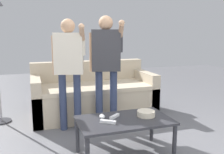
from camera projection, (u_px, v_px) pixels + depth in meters
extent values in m
plane|color=slate|center=(128.00, 153.00, 2.70)|extent=(12.00, 12.00, 0.00)
cube|color=#B7A88E|center=(94.00, 101.00, 3.97)|extent=(1.93, 0.90, 0.45)
cube|color=#C6B59A|center=(95.00, 87.00, 3.86)|extent=(1.65, 0.78, 0.06)
cube|color=#B7A88E|center=(89.00, 72.00, 4.23)|extent=(1.93, 0.18, 0.40)
cube|color=#B7A88E|center=(36.00, 99.00, 3.67)|extent=(0.14, 0.90, 0.66)
cube|color=#B7A88E|center=(144.00, 90.00, 4.23)|extent=(0.14, 0.90, 0.66)
cube|color=#2D2D33|center=(124.00, 120.00, 2.57)|extent=(0.99, 0.57, 0.03)
cylinder|color=#2D2D33|center=(174.00, 143.00, 2.51)|extent=(0.04, 0.04, 0.39)
cylinder|color=#2D2D33|center=(77.00, 135.00, 2.70)|extent=(0.04, 0.04, 0.39)
cylinder|color=#2D2D33|center=(152.00, 125.00, 2.98)|extent=(0.04, 0.04, 0.39)
cylinder|color=beige|center=(146.00, 113.00, 2.66)|extent=(0.20, 0.20, 0.06)
ellipsoid|color=white|center=(102.00, 117.00, 2.58)|extent=(0.06, 0.09, 0.05)
cylinder|color=#4C4C51|center=(102.00, 114.00, 2.58)|extent=(0.02, 0.02, 0.01)
cylinder|color=#2D2D33|center=(2.00, 121.00, 3.64)|extent=(0.28, 0.28, 0.02)
cylinder|color=#2D3856|center=(63.00, 102.00, 3.30)|extent=(0.10, 0.10, 0.78)
cylinder|color=#2D3856|center=(77.00, 102.00, 3.31)|extent=(0.10, 0.10, 0.78)
cube|color=beige|center=(69.00, 53.00, 3.18)|extent=(0.41, 0.29, 0.54)
sphere|color=tan|center=(68.00, 26.00, 3.12)|extent=(0.19, 0.19, 0.19)
cylinder|color=tan|center=(54.00, 55.00, 3.18)|extent=(0.07, 0.07, 0.51)
cylinder|color=beige|center=(83.00, 45.00, 3.18)|extent=(0.07, 0.07, 0.25)
cylinder|color=tan|center=(82.00, 34.00, 3.07)|extent=(0.12, 0.24, 0.22)
sphere|color=tan|center=(81.00, 26.00, 2.97)|extent=(0.08, 0.08, 0.08)
cylinder|color=#2D3856|center=(99.00, 99.00, 3.40)|extent=(0.10, 0.10, 0.81)
cylinder|color=#2D3856|center=(114.00, 99.00, 3.41)|extent=(0.10, 0.10, 0.81)
cube|color=#38383D|center=(106.00, 50.00, 3.29)|extent=(0.42, 0.29, 0.55)
sphere|color=tan|center=(106.00, 23.00, 3.22)|extent=(0.19, 0.19, 0.19)
cylinder|color=tan|center=(92.00, 52.00, 3.28)|extent=(0.07, 0.07, 0.52)
cylinder|color=#38383D|center=(120.00, 42.00, 3.28)|extent=(0.07, 0.07, 0.26)
cylinder|color=tan|center=(121.00, 31.00, 3.17)|extent=(0.12, 0.25, 0.22)
sphere|color=tan|center=(122.00, 23.00, 3.06)|extent=(0.08, 0.08, 0.08)
cube|color=white|center=(108.00, 122.00, 2.45)|extent=(0.15, 0.12, 0.03)
cylinder|color=silver|center=(105.00, 120.00, 2.46)|extent=(0.01, 0.01, 0.00)
cube|color=silver|center=(113.00, 121.00, 2.43)|extent=(0.02, 0.02, 0.00)
cube|color=white|center=(115.00, 116.00, 2.61)|extent=(0.14, 0.12, 0.03)
cylinder|color=silver|center=(116.00, 114.00, 2.63)|extent=(0.01, 0.01, 0.00)
cube|color=silver|center=(112.00, 116.00, 2.57)|extent=(0.02, 0.02, 0.00)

